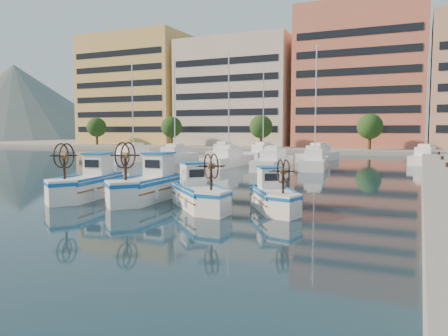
# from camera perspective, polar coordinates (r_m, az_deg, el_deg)

# --- Properties ---
(ground) EXTENTS (300.00, 300.00, 0.00)m
(ground) POSITION_cam_1_polar(r_m,az_deg,el_deg) (21.82, -7.44, -4.68)
(ground) COLOR #193241
(ground) RESTS_ON ground
(waterfront) EXTENTS (180.00, 40.00, 25.60)m
(waterfront) POSITION_cam_1_polar(r_m,az_deg,el_deg) (83.68, 23.09, 9.71)
(waterfront) COLOR gray
(waterfront) RESTS_ON ground
(hill_west) EXTENTS (180.00, 180.00, 60.00)m
(hill_west) POSITION_cam_1_polar(r_m,az_deg,el_deg) (198.43, -25.48, 3.46)
(hill_west) COLOR slate
(hill_west) RESTS_ON ground
(yacht_marina) EXTENTS (41.06, 22.80, 11.50)m
(yacht_marina) POSITION_cam_1_polar(r_m,az_deg,el_deg) (48.28, 6.68, 1.25)
(yacht_marina) COLOR white
(yacht_marina) RESTS_ON ground
(fishing_boat_a) EXTENTS (2.72, 4.96, 3.01)m
(fishing_boat_a) POSITION_cam_1_polar(r_m,az_deg,el_deg) (24.76, -17.36, -1.78)
(fishing_boat_a) COLOR white
(fishing_boat_a) RESTS_ON ground
(fishing_boat_b) EXTENTS (2.33, 5.02, 3.08)m
(fishing_boat_b) POSITION_cam_1_polar(r_m,az_deg,el_deg) (23.24, -9.84, -2.01)
(fishing_boat_b) COLOR white
(fishing_boat_b) RESTS_ON ground
(fishing_boat_c) EXTENTS (4.06, 4.12, 2.65)m
(fishing_boat_c) POSITION_cam_1_polar(r_m,az_deg,el_deg) (20.55, -3.27, -3.19)
(fishing_boat_c) COLOR white
(fishing_boat_c) RESTS_ON ground
(fishing_boat_d) EXTENTS (3.29, 3.99, 2.43)m
(fishing_boat_d) POSITION_cam_1_polar(r_m,az_deg,el_deg) (20.20, 6.48, -3.53)
(fishing_boat_d) COLOR white
(fishing_boat_d) RESTS_ON ground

